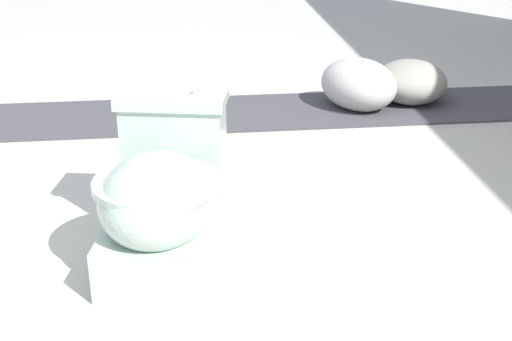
% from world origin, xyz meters
% --- Properties ---
extents(ground_plane, '(14.00, 14.00, 0.00)m').
position_xyz_m(ground_plane, '(0.00, 0.00, 0.00)').
color(ground_plane, '#B7B2A8').
extents(gravel_strip, '(0.56, 8.00, 0.01)m').
position_xyz_m(gravel_strip, '(-1.23, 0.50, 0.01)').
color(gravel_strip, '#423F44').
rests_on(gravel_strip, ground).
extents(toilet, '(0.69, 0.49, 0.52)m').
position_xyz_m(toilet, '(0.19, 0.13, 0.22)').
color(toilet, '#B2C6B7').
rests_on(toilet, ground).
extents(boulder_near, '(0.55, 0.52, 0.27)m').
position_xyz_m(boulder_near, '(-1.24, 1.13, 0.14)').
color(boulder_near, '#B7B2AD').
rests_on(boulder_near, ground).
extents(boulder_far, '(0.43, 0.42, 0.23)m').
position_xyz_m(boulder_far, '(-1.31, 1.44, 0.12)').
color(boulder_far, gray).
rests_on(boulder_far, ground).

